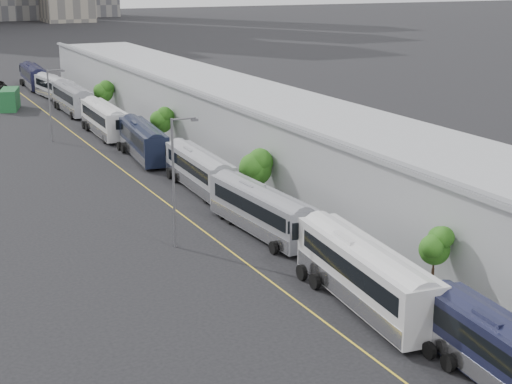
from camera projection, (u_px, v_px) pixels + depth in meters
sidewalk at (287, 195)px, 69.64m from camera, size 10.00×170.00×0.12m
lane_line at (177, 211)px, 65.20m from camera, size 0.12×160.00×0.02m
depot at (327, 152)px, 70.39m from camera, size 12.45×160.40×7.20m
bus_2 at (364, 279)px, 46.35m from camera, size 4.00×13.70×3.95m
bus_3 at (261, 214)px, 59.21m from camera, size 3.14×12.50×3.62m
bus_4 at (199, 173)px, 71.22m from camera, size 2.95×12.31×3.57m
bus_5 at (143, 144)px, 82.97m from camera, size 3.78×12.90×3.72m
bus_6 at (104, 122)px, 94.58m from camera, size 3.03×13.24×3.85m
bus_7 at (73, 101)px, 109.31m from camera, size 2.99×13.46×3.93m
bus_8 at (55, 90)px, 120.80m from camera, size 3.69×12.43×3.58m
bus_9 at (34, 78)px, 132.44m from camera, size 3.23×13.29×3.85m
tree_1 at (435, 246)px, 46.54m from camera, size 1.87×1.87×4.50m
tree_2 at (255, 164)px, 66.44m from camera, size 2.85×2.85×4.84m
tree_3 at (161, 119)px, 87.38m from camera, size 2.51×2.51×4.60m
tree_4 at (103, 90)px, 107.67m from camera, size 2.63×2.63×4.70m
street_lamp_near at (176, 174)px, 55.28m from camera, size 2.04×0.22×9.43m
street_lamp_far at (51, 100)px, 90.15m from camera, size 2.04×0.22×8.36m
shipping_container at (10, 99)px, 111.92m from camera, size 3.77×6.31×2.97m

